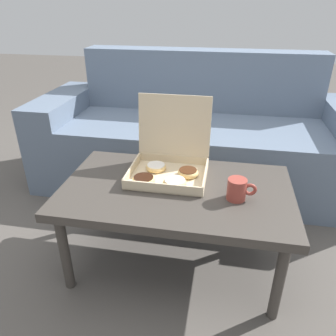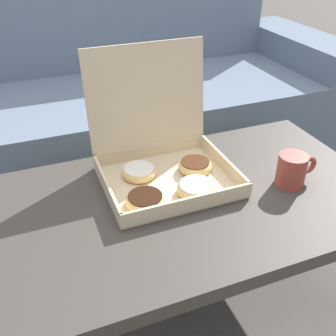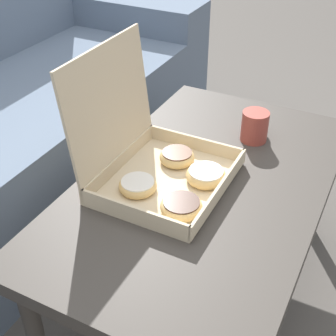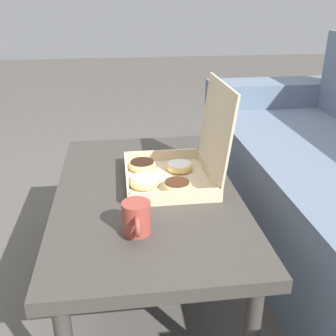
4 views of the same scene
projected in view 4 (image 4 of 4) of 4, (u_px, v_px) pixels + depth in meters
name	position (u px, v px, depth m)	size (l,w,h in m)	color
ground_plane	(171.00, 287.00, 1.52)	(12.00, 12.00, 0.00)	#514C47
coffee_table	(146.00, 200.00, 1.36)	(1.02, 0.60, 0.43)	#3D3833
pastry_box	(174.00, 165.00, 1.37)	(0.35, 0.34, 0.35)	beige
coffee_mug	(136.00, 218.00, 1.07)	(0.12, 0.08, 0.09)	#993D33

